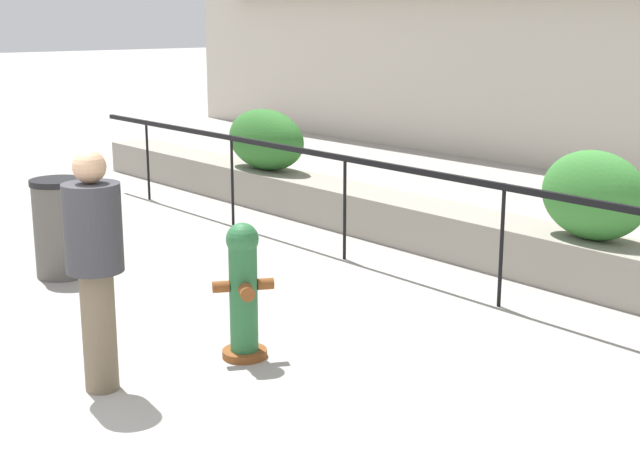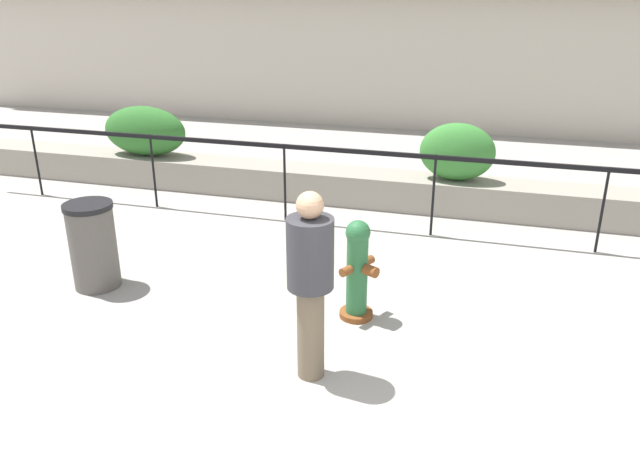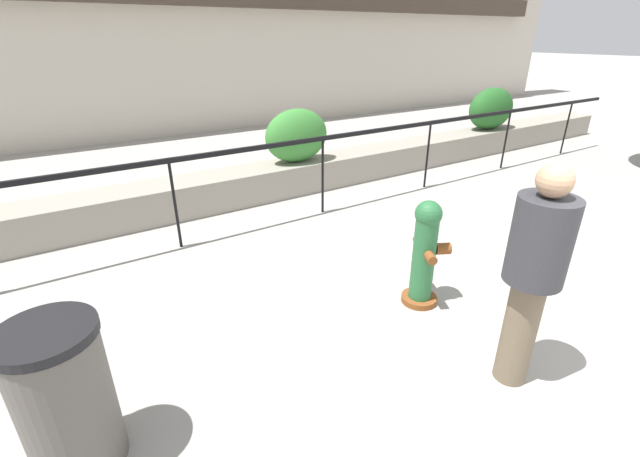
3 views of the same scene
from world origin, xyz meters
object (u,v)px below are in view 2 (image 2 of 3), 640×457
fire_hydrant (357,269)px  pedestrian (310,275)px  hedge_bush_1 (457,152)px  trash_bin (93,245)px  hedge_bush_0 (145,131)px

fire_hydrant → pedestrian: bearing=-97.9°
fire_hydrant → hedge_bush_1: bearing=79.2°
hedge_bush_1 → pedestrian: pedestrian is taller
hedge_bush_1 → trash_bin: size_ratio=1.11×
hedge_bush_0 → hedge_bush_1: hedge_bush_1 is taller
hedge_bush_0 → pedestrian: size_ratio=0.87×
hedge_bush_1 → fire_hydrant: size_ratio=1.04×
pedestrian → fire_hydrant: bearing=82.1°
pedestrian → hedge_bush_1: bearing=79.9°
hedge_bush_0 → pedestrian: 6.49m
pedestrian → hedge_bush_0: bearing=132.9°
trash_bin → pedestrian: bearing=-19.3°
pedestrian → trash_bin: size_ratio=1.71×
fire_hydrant → trash_bin: bearing=-177.7°
hedge_bush_0 → trash_bin: hedge_bush_0 is taller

